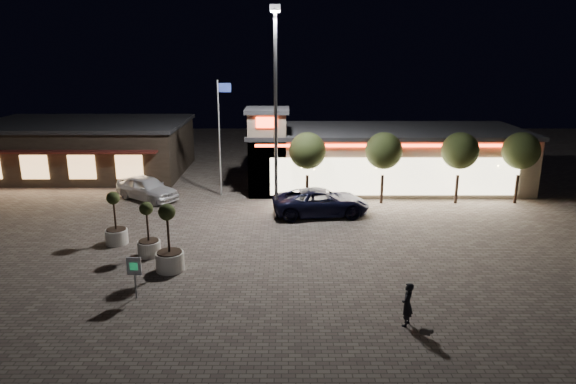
{
  "coord_description": "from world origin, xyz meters",
  "views": [
    {
      "loc": [
        2.65,
        -22.04,
        9.93
      ],
      "look_at": [
        2.71,
        6.0,
        2.16
      ],
      "focal_mm": 32.0,
      "sensor_mm": 36.0,
      "label": 1
    }
  ],
  "objects_px": {
    "planter_left": "(116,228)",
    "pickup_truck": "(321,202)",
    "white_sedan": "(147,188)",
    "valet_sign": "(134,270)",
    "pedestrian": "(407,304)",
    "planter_mid": "(169,250)"
  },
  "relations": [
    {
      "from": "planter_mid",
      "to": "white_sedan",
      "type": "bearing_deg",
      "value": 109.43
    },
    {
      "from": "pickup_truck",
      "to": "valet_sign",
      "type": "relative_size",
      "value": 3.32
    },
    {
      "from": "pedestrian",
      "to": "valet_sign",
      "type": "distance_m",
      "value": 10.94
    },
    {
      "from": "white_sedan",
      "to": "valet_sign",
      "type": "bearing_deg",
      "value": -131.68
    },
    {
      "from": "white_sedan",
      "to": "planter_left",
      "type": "height_order",
      "value": "planter_left"
    },
    {
      "from": "pedestrian",
      "to": "valet_sign",
      "type": "height_order",
      "value": "valet_sign"
    },
    {
      "from": "white_sedan",
      "to": "planter_left",
      "type": "xyz_separation_m",
      "value": [
        0.58,
        -8.37,
        0.06
      ]
    },
    {
      "from": "pickup_truck",
      "to": "pedestrian",
      "type": "bearing_deg",
      "value": -177.49
    },
    {
      "from": "planter_left",
      "to": "valet_sign",
      "type": "height_order",
      "value": "planter_left"
    },
    {
      "from": "white_sedan",
      "to": "valet_sign",
      "type": "height_order",
      "value": "valet_sign"
    },
    {
      "from": "pedestrian",
      "to": "planter_left",
      "type": "bearing_deg",
      "value": -93.4
    },
    {
      "from": "planter_left",
      "to": "white_sedan",
      "type": "bearing_deg",
      "value": 93.94
    },
    {
      "from": "pedestrian",
      "to": "planter_mid",
      "type": "bearing_deg",
      "value": -88.15
    },
    {
      "from": "pickup_truck",
      "to": "white_sedan",
      "type": "height_order",
      "value": "pickup_truck"
    },
    {
      "from": "pickup_truck",
      "to": "planter_left",
      "type": "distance_m",
      "value": 12.19
    },
    {
      "from": "planter_left",
      "to": "valet_sign",
      "type": "relative_size",
      "value": 1.59
    },
    {
      "from": "planter_left",
      "to": "valet_sign",
      "type": "distance_m",
      "value": 6.8
    },
    {
      "from": "planter_mid",
      "to": "pickup_truck",
      "type": "bearing_deg",
      "value": 47.83
    },
    {
      "from": "planter_left",
      "to": "pedestrian",
      "type": "bearing_deg",
      "value": -31.96
    },
    {
      "from": "pickup_truck",
      "to": "pedestrian",
      "type": "distance_m",
      "value": 13.54
    },
    {
      "from": "pedestrian",
      "to": "planter_left",
      "type": "distance_m",
      "value": 15.9
    },
    {
      "from": "planter_left",
      "to": "pickup_truck",
      "type": "bearing_deg",
      "value": 23.81
    }
  ]
}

